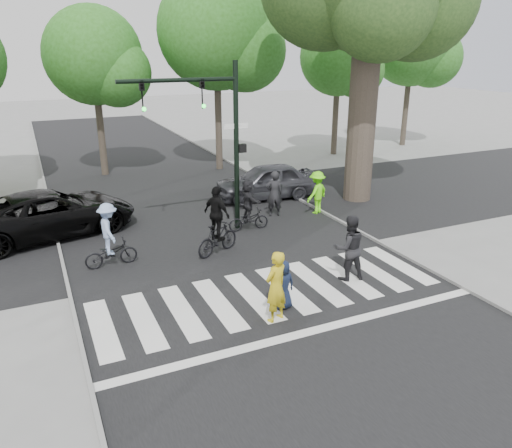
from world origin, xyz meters
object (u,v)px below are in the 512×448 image
Objects in this scene: pedestrian_adult at (349,248)px; cyclist_right at (248,208)px; cyclist_mid at (217,227)px; car_suv at (51,213)px; car_grey at (266,181)px; pedestrian_woman at (276,287)px; traffic_signal at (213,125)px; cyclist_left at (110,240)px; pedestrian_child at (283,285)px.

cyclist_right is at bearing -68.40° from pedestrian_adult.
cyclist_mid is at bearing -138.15° from cyclist_right.
car_suv is at bearing 159.29° from cyclist_right.
cyclist_right is 4.20m from car_grey.
traffic_signal is at bearing -119.87° from pedestrian_woman.
pedestrian_woman is 0.95× the size of cyclist_right.
pedestrian_adult is 0.96× the size of cyclist_left.
cyclist_mid is (3.33, -0.45, 0.06)m from cyclist_left.
pedestrian_adult is (2.11, -5.33, -2.93)m from traffic_signal.
cyclist_mid reaches higher than pedestrian_adult.
pedestrian_woman is 4.56m from cyclist_mid.
car_grey is (1.42, 8.42, -0.20)m from pedestrian_adult.
cyclist_right is at bearing -124.05° from car_suv.
pedestrian_woman is at bearing -57.85° from cyclist_left.
cyclist_left is 0.44× the size of car_grey.
traffic_signal reaches higher than cyclist_right.
car_grey is at bearing 41.17° from traffic_signal.
pedestrian_woman reaches higher than car_grey.
pedestrian_woman is 9.84m from car_suv.
cyclist_right is 0.33× the size of car_suv.
car_grey is at bearing -89.03° from pedestrian_adult.
pedestrian_child is 5.93m from cyclist_right.
traffic_signal reaches higher than cyclist_left.
pedestrian_adult is at bearing -31.76° from cyclist_left.
traffic_signal is 1.31× the size of car_grey.
cyclist_right is at bearing 41.85° from cyclist_mid.
pedestrian_adult is 1.00× the size of cyclist_right.
cyclist_mid is (-0.26, 4.09, 0.27)m from pedestrian_child.
car_suv is at bearing 111.80° from cyclist_left.
pedestrian_child is at bearing -18.12° from car_grey.
cyclist_left reaches higher than pedestrian_woman.
pedestrian_adult reaches higher than car_suv.
traffic_signal is 2.63× the size of cyclist_mid.
cyclist_left is at bearing -53.29° from car_grey.
pedestrian_woman is 6.50m from cyclist_right.
cyclist_left is at bearing -167.12° from cyclist_right.
traffic_signal reaches higher than pedestrian_woman.
pedestrian_child is at bearing -105.22° from cyclist_right.
traffic_signal is at bearing -57.89° from pedestrian_adult.
cyclist_mid is 6.33m from car_suv.
cyclist_mid is 1.17× the size of cyclist_right.
pedestrian_adult is 0.85× the size of cyclist_mid.
cyclist_mid is at bearing -7.72° from cyclist_left.
pedestrian_woman is at bearing 32.88° from pedestrian_adult.
pedestrian_child is 0.69× the size of cyclist_right.
cyclist_mid reaches higher than pedestrian_child.
cyclist_left is 3.96m from car_suv.
pedestrian_woman is at bearing -165.34° from car_suv.
traffic_signal reaches higher than cyclist_mid.
traffic_signal is 3.08× the size of pedestrian_adult.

